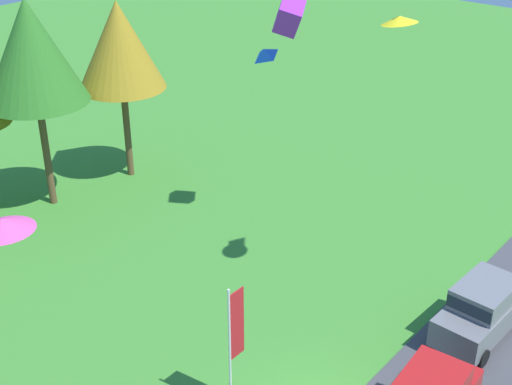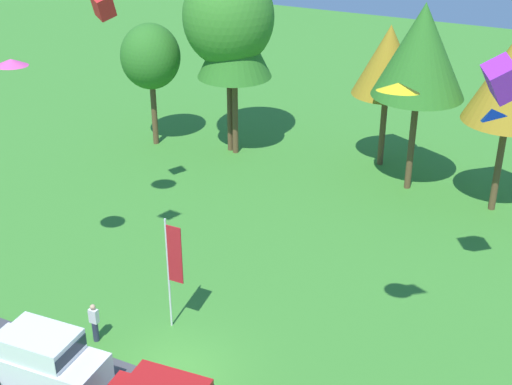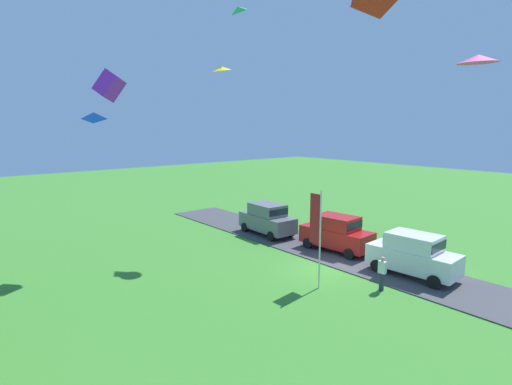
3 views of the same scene
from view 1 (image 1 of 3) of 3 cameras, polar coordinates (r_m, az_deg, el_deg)
The scene contains 8 objects.
car_suv_by_flagpole at distance 28.11m, azimuth 17.71°, elevation -8.74°, with size 4.68×2.22×2.28m.
tree_far_left at distance 35.04m, azimuth -17.54°, elevation 10.69°, with size 4.92×4.92×10.39m.
tree_far_right at distance 37.47m, azimuth -10.87°, elevation 11.47°, with size 4.52×4.52×9.54m.
flag_banner at distance 22.65m, azimuth -1.73°, elevation -11.25°, with size 0.71×0.08×4.96m.
kite_delta_low_drifter at distance 15.22m, azimuth -19.60°, elevation -2.44°, with size 1.29×1.29×0.27m, color #EA4C9E.
kite_box_trailing_tail at distance 30.30m, azimuth 2.66°, elevation 13.90°, with size 0.97×0.97×1.36m, color purple.
kite_diamond_near_flag at distance 31.11m, azimuth 0.57°, elevation 11.07°, with size 1.00×0.88×0.38m, color blue.
kite_delta_high_left at distance 25.00m, azimuth 11.40°, elevation 13.40°, with size 1.26×1.26×0.26m, color yellow.
Camera 1 is at (-14.67, -9.41, 17.33)m, focal length 50.00 mm.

